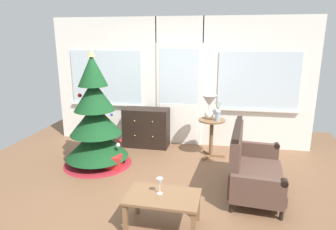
% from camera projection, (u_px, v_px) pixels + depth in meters
% --- Properties ---
extents(ground_plane, '(6.76, 6.76, 0.00)m').
position_uv_depth(ground_plane, '(158.00, 191.00, 4.27)').
color(ground_plane, brown).
extents(back_wall_with_door, '(5.20, 0.14, 2.55)m').
position_uv_depth(back_wall_with_door, '(179.00, 82.00, 5.93)').
color(back_wall_with_door, white).
rests_on(back_wall_with_door, ground).
extents(christmas_tree, '(1.18, 1.18, 1.98)m').
position_uv_depth(christmas_tree, '(96.00, 125.00, 5.03)').
color(christmas_tree, '#4C331E').
rests_on(christmas_tree, ground).
extents(dresser_cabinet, '(0.90, 0.45, 0.78)m').
position_uv_depth(dresser_cabinet, '(146.00, 127.00, 5.98)').
color(dresser_cabinet, black).
rests_on(dresser_cabinet, ground).
extents(settee_sofa, '(0.84, 1.43, 0.96)m').
position_uv_depth(settee_sofa, '(249.00, 167.00, 4.19)').
color(settee_sofa, black).
rests_on(settee_sofa, ground).
extents(side_table, '(0.50, 0.48, 0.71)m').
position_uv_depth(side_table, '(212.00, 130.00, 5.40)').
color(side_table, brown).
rests_on(side_table, ground).
extents(table_lamp, '(0.28, 0.28, 0.44)m').
position_uv_depth(table_lamp, '(209.00, 104.00, 5.33)').
color(table_lamp, silver).
rests_on(table_lamp, side_table).
extents(flower_vase, '(0.11, 0.10, 0.35)m').
position_uv_depth(flower_vase, '(218.00, 114.00, 5.25)').
color(flower_vase, '#99ADBC').
rests_on(flower_vase, side_table).
extents(coffee_table, '(0.86, 0.55, 0.41)m').
position_uv_depth(coffee_table, '(163.00, 200.00, 3.38)').
color(coffee_table, brown).
rests_on(coffee_table, ground).
extents(wine_glass, '(0.08, 0.08, 0.20)m').
position_uv_depth(wine_glass, '(160.00, 182.00, 3.37)').
color(wine_glass, silver).
rests_on(wine_glass, coffee_table).
extents(gift_box, '(0.24, 0.22, 0.24)m').
position_uv_depth(gift_box, '(114.00, 162.00, 4.97)').
color(gift_box, red).
rests_on(gift_box, ground).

